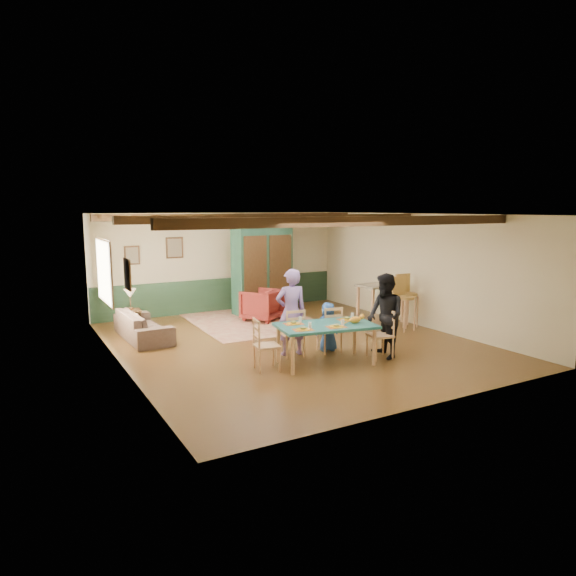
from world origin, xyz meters
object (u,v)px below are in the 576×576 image
armchair (262,305)px  bar_stool_left (405,304)px  person_child (328,327)px  bar_stool_right (408,301)px  person_man (291,312)px  armoire (262,268)px  sofa (143,325)px  cat (355,319)px  end_table (131,321)px  dining_chair_far_left (292,332)px  dining_chair_end_left (267,345)px  counter_table (380,303)px  dining_chair_end_right (380,334)px  person_woman (385,316)px  dining_chair_far_right (330,329)px  dining_table (326,344)px  table_lamp (130,299)px

armchair → bar_stool_left: 3.54m
person_child → bar_stool_right: (2.84, 0.84, 0.14)m
person_man → armoire: bearing=-98.8°
sofa → armchair: bearing=-84.7°
cat → end_table: 5.38m
dining_chair_far_left → end_table: 4.14m
dining_chair_far_left → armoire: armoire is taller
dining_chair_end_left → counter_table: size_ratio=0.80×
cat → armoire: 4.92m
dining_chair_end_right → cat: dining_chair_end_right is taller
person_man → bar_stool_left: bearing=-162.4°
dining_chair_end_right → person_man: person_man is taller
person_woman → dining_chair_far_left: bearing=-113.6°
person_woman → dining_chair_end_right: bearing=-90.0°
dining_chair_far_right → person_woman: (0.70, -0.83, 0.34)m
dining_chair_far_right → cat: dining_chair_far_right is taller
dining_table → end_table: dining_table is taller
end_table → bar_stool_left: size_ratio=0.42×
dining_chair_far_right → armchair: size_ratio=1.05×
dining_chair_far_right → table_lamp: 4.71m
dining_table → cat: (0.51, -0.19, 0.45)m
cat → bar_stool_left: (2.53, 1.48, -0.19)m
dining_chair_far_left → end_table: dining_chair_far_left is taller
person_man → person_woman: (1.46, -1.04, -0.04)m
cat → sofa: cat is taller
armchair → person_child: bearing=55.0°
dining_chair_end_right → person_child: size_ratio=0.95×
sofa → person_woman: bearing=-137.0°
dining_chair_far_left → table_lamp: size_ratio=1.93×
dining_chair_far_left → cat: dining_chair_far_left is taller
person_woman → person_man: bearing=-115.9°
armchair → counter_table: size_ratio=0.76×
dining_chair_end_left → person_child: (1.63, 0.52, 0.03)m
dining_chair_far_right → sofa: 4.12m
armchair → sofa: armchair is taller
cat → person_child: bearing=99.5°
person_woman → armchair: (-0.60, 4.07, -0.40)m
dining_table → armoire: (1.03, 4.69, 0.86)m
bar_stool_right → table_lamp: bearing=157.6°
dining_chair_far_right → cat: size_ratio=2.64×
armoire → sofa: armoire is taller
dining_chair_far_right → counter_table: size_ratio=0.80×
dining_chair_far_left → person_child: 0.79m
dining_table → dining_chair_end_right: bearing=-9.7°
dining_chair_far_right → person_man: size_ratio=0.55×
sofa → dining_table: bearing=-146.6°
cat → counter_table: counter_table is taller
dining_table → person_child: size_ratio=1.79×
cat → end_table: size_ratio=0.67×
dining_chair_end_left → bar_stool_left: 4.30m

